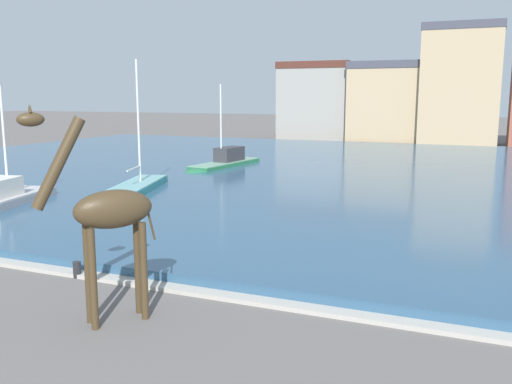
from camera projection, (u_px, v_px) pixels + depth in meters
The scene contains 10 objects.
harbor_water at pixel (383, 175), 37.06m from camera, with size 76.26×47.91×0.39m, color #2D5170.
quay_edge_coping at pixel (227, 296), 15.06m from camera, with size 76.26×0.50×0.12m, color #ADA89E.
giraffe_statue at pixel (107, 214), 13.07m from camera, with size 2.19×2.64×5.28m.
sailboat_teal at pixel (142, 187), 30.69m from camera, with size 3.55×7.16×7.36m.
sailboat_grey at pixel (9, 198), 26.74m from camera, with size 3.39×6.77×5.92m.
sailboat_green at pixel (222, 164), 40.11m from camera, with size 2.66×8.32×6.25m.
mooring_bollard at pixel (77, 270), 16.77m from camera, with size 0.24×0.24×0.50m, color #232326.
townhouse_corner_house at pixel (317, 102), 67.07m from camera, with size 8.67×6.15×9.37m.
townhouse_end_terrace at pixel (389, 103), 63.50m from camera, with size 8.44×7.75×9.17m.
townhouse_wide_warehouse at pixel (460, 86), 58.47m from camera, with size 8.05×5.40×12.83m.
Camera 1 is at (6.21, -3.76, 5.46)m, focal length 38.87 mm.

